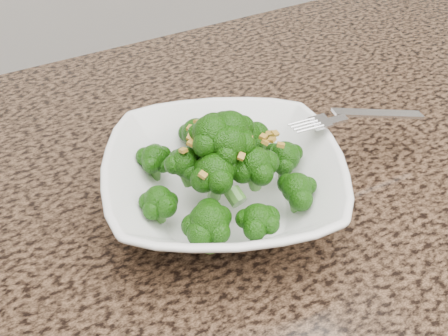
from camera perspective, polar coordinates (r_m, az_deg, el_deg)
granite_counter at (r=0.61m, az=13.53°, el=-6.83°), size 1.64×1.04×0.03m
bowl at (r=0.59m, az=0.00°, el=-1.46°), size 0.33×0.33×0.06m
broccoli_pile at (r=0.55m, az=0.00°, el=3.75°), size 0.22×0.22×0.07m
garlic_topping at (r=0.53m, az=0.00°, el=7.07°), size 0.13×0.13×0.01m
fork at (r=0.64m, az=11.63°, el=4.89°), size 0.20×0.08×0.01m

